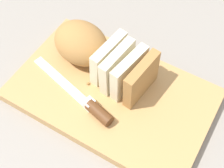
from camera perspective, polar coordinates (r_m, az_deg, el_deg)
name	(u,v)px	position (r m, az deg, el deg)	size (l,w,h in m)	color
ground_plane	(112,98)	(0.73, 0.00, -2.44)	(3.00, 3.00, 0.00)	gray
cutting_board	(112,95)	(0.72, 0.00, -1.91)	(0.44, 0.27, 0.03)	tan
bread_loaf	(97,53)	(0.72, -2.73, 5.62)	(0.26, 0.13, 0.09)	#A8753D
bread_knife	(91,106)	(0.68, -3.81, -3.87)	(0.25, 0.08, 0.03)	silver
crumb_near_knife	(124,95)	(0.71, 2.19, -1.92)	(0.01, 0.01, 0.01)	#A8753D
crumb_near_loaf	(68,86)	(0.73, -7.78, -0.32)	(0.00, 0.00, 0.00)	#A8753D
crumb_stray_left	(88,83)	(0.72, -4.30, 0.10)	(0.01, 0.01, 0.01)	#A8753D
crumb_stray_right	(117,68)	(0.74, 0.87, 2.78)	(0.01, 0.01, 0.01)	#A8753D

